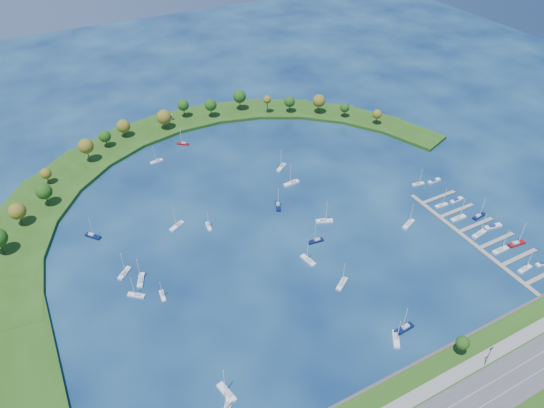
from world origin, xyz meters
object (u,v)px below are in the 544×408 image
moored_boat_7 (162,295)px  moored_boat_2 (409,224)px  docked_boat_1 (543,263)px  moored_boat_13 (157,161)px  docked_boat_4 (479,233)px  moored_boat_5 (141,280)px  moored_boat_8 (183,143)px  docked_boat_10 (418,183)px  moored_boat_4 (136,295)px  moored_boat_11 (316,240)px  docked_boat_5 (493,226)px  docked_boat_0 (525,268)px  docked_boat_11 (434,181)px  moored_boat_12 (324,220)px  docked_boat_3 (517,243)px  docked_boat_7 (479,216)px  moored_boat_19 (292,183)px  moored_boat_10 (93,235)px  dock_system (480,235)px  moored_boat_15 (177,225)px  moored_boat_0 (308,260)px  moored_boat_1 (281,167)px  docked_boat_2 (501,250)px  moored_boat_16 (278,205)px  docked_boat_8 (442,205)px  moored_boat_14 (208,226)px  docked_boat_9 (457,200)px  docked_boat_6 (458,218)px  moored_boat_3 (342,283)px  moored_boat_17 (404,328)px  moored_boat_6 (124,273)px  moored_boat_18 (227,392)px

moored_boat_7 → moored_boat_2: bearing=90.2°
docked_boat_1 → moored_boat_13: bearing=132.8°
docked_boat_4 → moored_boat_5: bearing=155.0°
moored_boat_8 → docked_boat_10: (101.15, -103.47, -0.02)m
moored_boat_4 → moored_boat_11: bearing=-144.8°
docked_boat_5 → docked_boat_1: bearing=-80.9°
docked_boat_0 → docked_boat_11: (12.36, 71.95, -0.29)m
moored_boat_13 → docked_boat_10: moored_boat_13 is taller
moored_boat_12 → docked_boat_3: 92.51m
moored_boat_7 → moored_boat_8: (51.08, 115.16, 0.04)m
docked_boat_7 → moored_boat_8: bearing=119.9°
moored_boat_19 → moored_boat_10: bearing=-7.6°
moored_boat_8 → docked_boat_0: (98.73, -177.37, 0.01)m
dock_system → moored_boat_19: bearing=126.2°
moored_boat_15 → docked_boat_11: moored_boat_15 is taller
moored_boat_0 → docked_boat_11: (96.04, 20.89, -0.32)m
moored_boat_0 → moored_boat_1: size_ratio=1.00×
docked_boat_1 → docked_boat_5: (-0.02, 29.28, 0.11)m
moored_boat_13 → moored_boat_15: moored_boat_15 is taller
docked_boat_2 → docked_boat_10: bearing=87.6°
moored_boat_10 → docked_boat_2: (167.72, -101.22, 0.02)m
moored_boat_19 → moored_boat_16: bearing=37.5°
moored_boat_4 → docked_boat_8: (159.63, -14.51, -0.01)m
moored_boat_14 → docked_boat_9: size_ratio=1.22×
moored_boat_16 → docked_boat_0: bearing=63.6°
moored_boat_13 → docked_boat_2: docked_boat_2 is taller
docked_boat_3 → docked_boat_11: bearing=94.7°
moored_boat_8 → moored_boat_15: (-30.21, -74.45, 0.04)m
moored_boat_16 → docked_boat_7: size_ratio=1.01×
moored_boat_15 → docked_boat_6: size_ratio=1.00×
moored_boat_13 → docked_boat_1: bearing=120.7°
moored_boat_2 → moored_boat_4: (-134.01, 18.27, -0.05)m
moored_boat_1 → moored_boat_12: bearing=49.3°
docked_boat_6 → moored_boat_19: bearing=133.1°
moored_boat_1 → moored_boat_3: moored_boat_1 is taller
moored_boat_5 → moored_boat_11: moored_boat_5 is taller
moored_boat_7 → moored_boat_17: 101.03m
docked_boat_3 → moored_boat_13: bearing=137.1°
docked_boat_10 → moored_boat_6: bearing=-174.5°
moored_boat_5 → moored_boat_14: 45.16m
docked_boat_6 → docked_boat_3: bearing=-67.7°
docked_boat_2 → docked_boat_9: size_ratio=1.57×
moored_boat_3 → moored_boat_18: (-65.70, -23.93, 0.04)m
moored_boat_12 → docked_boat_3: docked_boat_3 is taller
docked_boat_3 → docked_boat_8: bearing=111.4°
moored_boat_10 → docked_boat_7: bearing=27.5°
docked_boat_3 → moored_boat_5: bearing=166.1°
moored_boat_8 → moored_boat_12: moored_boat_12 is taller
docked_boat_9 → moored_boat_5: bearing=169.6°
moored_boat_14 → moored_boat_16: moored_boat_16 is taller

